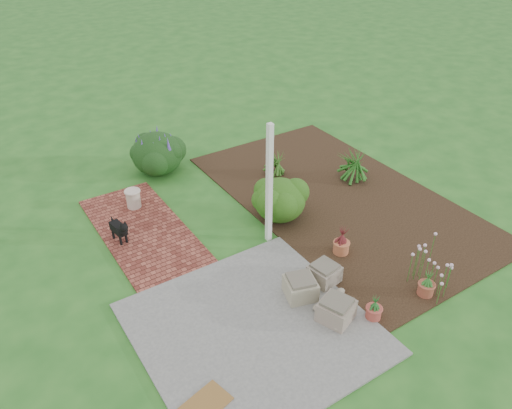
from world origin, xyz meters
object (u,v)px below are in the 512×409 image
stone_trough_near (336,311)px  black_dog (120,229)px  evergreen_shrub (280,199)px  cream_ceramic_urn (133,199)px

stone_trough_near → black_dog: black_dog is taller
stone_trough_near → evergreen_shrub: 3.05m
stone_trough_near → black_dog: size_ratio=0.84×
cream_ceramic_urn → evergreen_shrub: size_ratio=0.38×
black_dog → cream_ceramic_urn: (0.68, 1.06, -0.11)m
black_dog → evergreen_shrub: bearing=-27.5°
stone_trough_near → cream_ceramic_urn: bearing=106.9°
evergreen_shrub → black_dog: bearing=162.4°
black_dog → evergreen_shrub: evergreen_shrub is taller
evergreen_shrub → stone_trough_near: bearing=-107.7°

